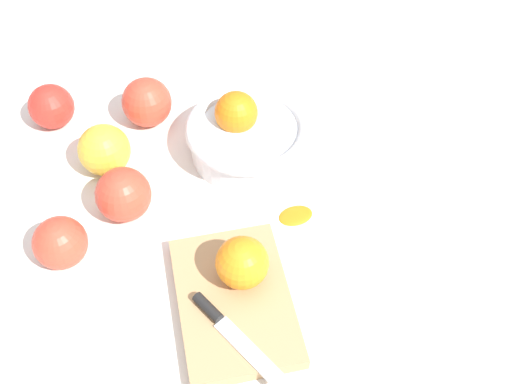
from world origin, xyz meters
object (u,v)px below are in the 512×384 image
(bowl, at_px, (247,134))
(apple_front_center, at_px, (60,243))
(knife, at_px, (225,326))
(orange_on_board, at_px, (242,263))
(apple_front_left_4, at_px, (51,106))
(apple_front_left_2, at_px, (147,102))
(apple_front_left, at_px, (104,150))
(cutting_board, at_px, (234,301))
(apple_front_left_3, at_px, (123,195))

(bowl, relative_size, apple_front_center, 2.68)
(bowl, relative_size, knife, 1.45)
(orange_on_board, xyz_separation_m, apple_front_left_4, (-0.36, -0.28, -0.02))
(apple_front_center, height_order, apple_front_left_4, same)
(knife, xyz_separation_m, apple_front_left_2, (-0.41, -0.09, 0.02))
(orange_on_board, relative_size, apple_front_center, 0.95)
(apple_front_left, bearing_deg, apple_front_left_4, -141.80)
(knife, distance_m, apple_front_left_4, 0.49)
(bowl, height_order, apple_front_left_4, bowl)
(cutting_board, distance_m, apple_front_left_3, 0.23)
(knife, bearing_deg, orange_on_board, 157.11)
(apple_front_left_4, bearing_deg, bowl, 71.22)
(knife, xyz_separation_m, apple_front_left_4, (-0.43, -0.25, 0.01))
(apple_front_left, height_order, apple_front_center, apple_front_left)
(apple_front_center, bearing_deg, orange_on_board, 72.50)
(apple_front_left, bearing_deg, apple_front_center, -17.83)
(apple_front_left_4, bearing_deg, apple_front_center, 7.58)
(orange_on_board, xyz_separation_m, apple_front_left_2, (-0.34, -0.12, -0.01))
(apple_front_left_2, height_order, apple_front_left_3, apple_front_left_2)
(apple_front_left_2, bearing_deg, cutting_board, 15.89)
(apple_front_left_3, bearing_deg, cutting_board, 38.84)
(knife, xyz_separation_m, apple_front_center, (-0.14, -0.21, 0.01))
(orange_on_board, xyz_separation_m, knife, (0.07, -0.03, -0.03))
(cutting_board, relative_size, apple_front_left, 2.64)
(apple_front_left_2, distance_m, apple_front_center, 0.29)
(apple_front_left_2, bearing_deg, apple_front_left, -33.07)
(cutting_board, distance_m, orange_on_board, 0.05)
(bowl, relative_size, orange_on_board, 2.83)
(cutting_board, xyz_separation_m, apple_front_left_3, (-0.17, -0.14, 0.03))
(bowl, bearing_deg, cutting_board, -10.22)
(bowl, xyz_separation_m, apple_front_left_4, (-0.11, -0.31, -0.00))
(apple_front_center, bearing_deg, apple_front_left, 162.17)
(apple_front_left_2, bearing_deg, apple_front_center, -24.06)
(cutting_board, height_order, orange_on_board, orange_on_board)
(orange_on_board, height_order, knife, orange_on_board)
(knife, height_order, apple_front_left_4, apple_front_left_4)
(apple_front_left, bearing_deg, apple_front_left_3, 17.91)
(apple_front_left, height_order, apple_front_left_3, same)
(apple_front_left_2, relative_size, apple_front_center, 1.12)
(apple_front_center, bearing_deg, apple_front_left_4, -172.42)
(apple_front_left_2, xyz_separation_m, apple_front_left_3, (0.19, -0.04, -0.00))
(orange_on_board, relative_size, apple_front_left, 0.87)
(bowl, distance_m, apple_front_left_3, 0.22)
(apple_front_left_2, height_order, apple_front_left_4, apple_front_left_2)
(apple_front_left, xyz_separation_m, apple_front_left_3, (0.09, 0.03, 0.00))
(bowl, bearing_deg, apple_front_left, -87.62)
(cutting_board, bearing_deg, apple_front_center, -114.66)
(cutting_board, distance_m, apple_front_left_2, 0.38)
(knife, xyz_separation_m, apple_front_left, (-0.31, -0.16, 0.01))
(apple_front_left_2, relative_size, apple_front_left_4, 1.11)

